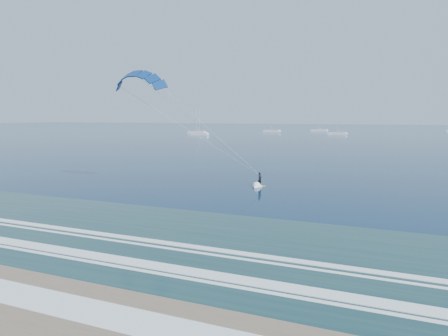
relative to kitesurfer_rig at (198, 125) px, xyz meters
name	(u,v)px	position (x,y,z in m)	size (l,w,h in m)	color
kitesurfer_rig	(198,125)	(0.00, 0.00, 0.00)	(19.26, 9.04, 15.52)	#A0E71B
sailboat_0	(197,132)	(-69.72, 140.43, -7.17)	(9.72, 2.40, 13.08)	white
sailboat_1	(272,131)	(-38.92, 172.83, -7.17)	(9.52, 2.40, 12.96)	white
sailboat_2	(319,130)	(-16.09, 193.66, -7.17)	(9.74, 2.40, 13.00)	white
sailboat_3	(337,133)	(-0.93, 153.73, -7.17)	(8.53, 2.40, 11.86)	white
sailboat_7	(200,134)	(-60.60, 125.00, -7.17)	(8.89, 2.40, 12.09)	white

